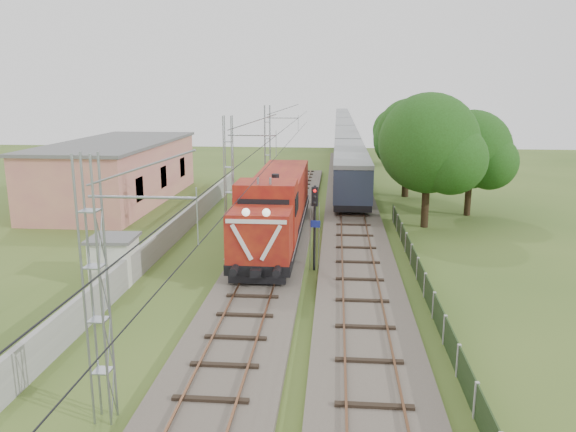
# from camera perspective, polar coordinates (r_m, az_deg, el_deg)

# --- Properties ---
(ground) EXTENTS (140.00, 140.00, 0.00)m
(ground) POSITION_cam_1_polar(r_m,az_deg,el_deg) (24.75, -4.15, -10.15)
(ground) COLOR #3A541F
(ground) RESTS_ON ground
(track_main) EXTENTS (4.20, 70.00, 0.45)m
(track_main) POSITION_cam_1_polar(r_m,az_deg,el_deg) (31.19, -2.15, -4.82)
(track_main) COLOR #6B6054
(track_main) RESTS_ON ground
(track_side) EXTENTS (4.20, 80.00, 0.45)m
(track_side) POSITION_cam_1_polar(r_m,az_deg,el_deg) (43.54, 6.51, 0.25)
(track_side) COLOR #6B6054
(track_side) RESTS_ON ground
(catenary) EXTENTS (3.31, 70.00, 8.00)m
(catenary) POSITION_cam_1_polar(r_m,az_deg,el_deg) (35.56, -5.94, 3.75)
(catenary) COLOR gray
(catenary) RESTS_ON ground
(boundary_wall) EXTENTS (0.25, 40.00, 1.50)m
(boundary_wall) POSITION_cam_1_polar(r_m,az_deg,el_deg) (37.05, -11.23, -1.27)
(boundary_wall) COLOR #9E9E99
(boundary_wall) RESTS_ON ground
(station_building) EXTENTS (8.40, 20.40, 5.22)m
(station_building) POSITION_cam_1_polar(r_m,az_deg,el_deg) (50.59, -16.88, 4.37)
(station_building) COLOR tan
(station_building) RESTS_ON ground
(fence) EXTENTS (0.12, 32.00, 1.20)m
(fence) POSITION_cam_1_polar(r_m,az_deg,el_deg) (27.38, 13.75, -6.84)
(fence) COLOR black
(fence) RESTS_ON ground
(locomotive) EXTENTS (3.23, 18.47, 4.69)m
(locomotive) POSITION_cam_1_polar(r_m,az_deg,el_deg) (35.45, -1.19, 1.05)
(locomotive) COLOR black
(locomotive) RESTS_ON ground
(coach_rake) EXTENTS (3.00, 112.13, 3.47)m
(coach_rake) POSITION_cam_1_polar(r_m,az_deg,el_deg) (97.14, 5.74, 8.65)
(coach_rake) COLOR black
(coach_rake) RESTS_ON ground
(signal_post) EXTENTS (0.51, 0.40, 4.66)m
(signal_post) POSITION_cam_1_polar(r_m,az_deg,el_deg) (29.70, 2.73, 0.31)
(signal_post) COLOR black
(signal_post) RESTS_ON ground
(relay_hut) EXTENTS (2.42, 2.42, 2.38)m
(relay_hut) POSITION_cam_1_polar(r_m,az_deg,el_deg) (29.81, -17.23, -4.20)
(relay_hut) COLOR silver
(relay_hut) RESTS_ON ground
(tree_a) EXTENTS (7.25, 6.90, 9.40)m
(tree_a) POSITION_cam_1_polar(r_m,az_deg,el_deg) (40.06, 14.23, 7.07)
(tree_a) COLOR #312414
(tree_a) RESTS_ON ground
(tree_b) EXTENTS (6.23, 5.94, 8.08)m
(tree_b) POSITION_cam_1_polar(r_m,az_deg,el_deg) (44.88, 18.24, 6.36)
(tree_b) COLOR #312414
(tree_b) RESTS_ON ground
(tree_c) EXTENTS (6.36, 6.06, 8.25)m
(tree_c) POSITION_cam_1_polar(r_m,az_deg,el_deg) (51.34, 12.13, 7.59)
(tree_c) COLOR #312414
(tree_c) RESTS_ON ground
(tree_d) EXTENTS (6.59, 6.27, 8.54)m
(tree_d) POSITION_cam_1_polar(r_m,az_deg,el_deg) (71.36, 13.72, 9.09)
(tree_d) COLOR #312414
(tree_d) RESTS_ON ground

